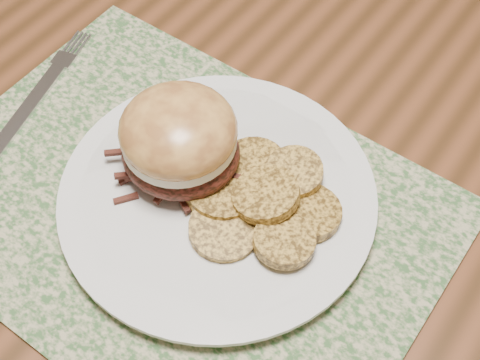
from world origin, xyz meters
name	(u,v)px	position (x,y,z in m)	size (l,w,h in m)	color
ground	(336,357)	(0.00, 0.00, 0.00)	(3.50, 3.50, 0.00)	brown
dining_table	(408,140)	(0.00, 0.00, 0.67)	(1.50, 0.90, 0.75)	brown
placemat	(178,208)	(-0.11, -0.26, 0.75)	(0.45, 0.33, 0.00)	#396031
dinner_plate	(218,197)	(-0.09, -0.23, 0.76)	(0.26, 0.26, 0.02)	silver
pork_sandwich	(179,140)	(-0.13, -0.23, 0.81)	(0.12, 0.12, 0.08)	black
roasted_potatoes	(262,200)	(-0.05, -0.22, 0.78)	(0.16, 0.14, 0.04)	#BD8F37
fork	(41,91)	(-0.31, -0.23, 0.76)	(0.06, 0.18, 0.00)	silver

